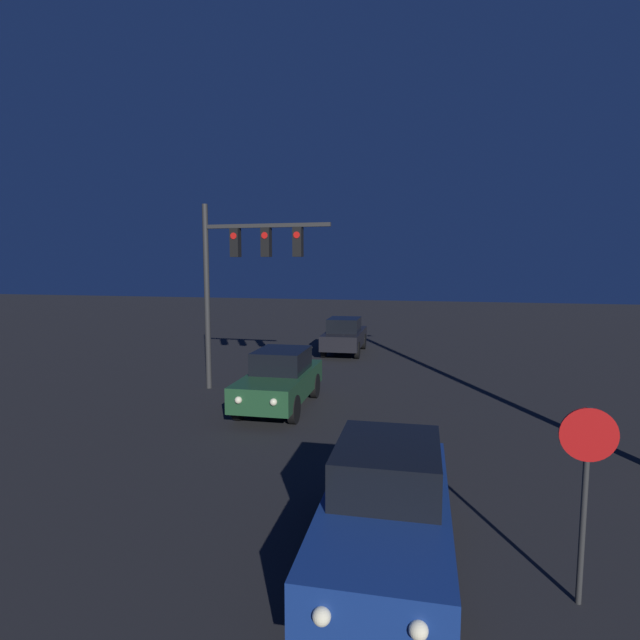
{
  "coord_description": "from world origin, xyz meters",
  "views": [
    {
      "loc": [
        2.59,
        2.29,
        4.02
      ],
      "look_at": [
        0.0,
        12.84,
        2.83
      ],
      "focal_mm": 28.0,
      "sensor_mm": 36.0,
      "label": 1
    }
  ],
  "objects_px": {
    "car_near": "(386,506)",
    "car_far": "(345,335)",
    "stop_sign": "(586,471)",
    "car_mid": "(280,379)",
    "traffic_signal_mast": "(241,264)"
  },
  "relations": [
    {
      "from": "car_near",
      "to": "traffic_signal_mast",
      "type": "relative_size",
      "value": 0.72
    },
    {
      "from": "car_mid",
      "to": "traffic_signal_mast",
      "type": "xyz_separation_m",
      "value": [
        -1.8,
        1.6,
        3.25
      ]
    },
    {
      "from": "car_far",
      "to": "traffic_signal_mast",
      "type": "height_order",
      "value": "traffic_signal_mast"
    },
    {
      "from": "car_far",
      "to": "stop_sign",
      "type": "xyz_separation_m",
      "value": [
        5.99,
        -16.17,
        0.82
      ]
    },
    {
      "from": "car_far",
      "to": "traffic_signal_mast",
      "type": "relative_size",
      "value": 0.72
    },
    {
      "from": "car_mid",
      "to": "traffic_signal_mast",
      "type": "height_order",
      "value": "traffic_signal_mast"
    },
    {
      "from": "car_mid",
      "to": "car_far",
      "type": "height_order",
      "value": "same"
    },
    {
      "from": "car_near",
      "to": "car_far",
      "type": "relative_size",
      "value": 1.0
    },
    {
      "from": "stop_sign",
      "to": "car_mid",
      "type": "bearing_deg",
      "value": 130.77
    },
    {
      "from": "car_far",
      "to": "stop_sign",
      "type": "distance_m",
      "value": 17.26
    },
    {
      "from": "car_near",
      "to": "car_far",
      "type": "height_order",
      "value": "same"
    },
    {
      "from": "traffic_signal_mast",
      "to": "car_far",
      "type": "bearing_deg",
      "value": 75.91
    },
    {
      "from": "car_mid",
      "to": "traffic_signal_mast",
      "type": "relative_size",
      "value": 0.72
    },
    {
      "from": "car_near",
      "to": "traffic_signal_mast",
      "type": "height_order",
      "value": "traffic_signal_mast"
    },
    {
      "from": "traffic_signal_mast",
      "to": "stop_sign",
      "type": "xyz_separation_m",
      "value": [
        7.88,
        -8.64,
        -2.42
      ]
    }
  ]
}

